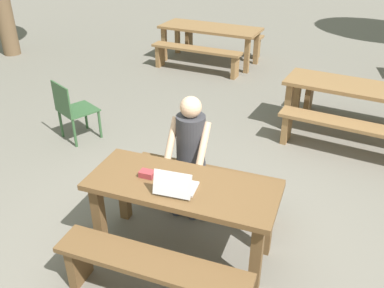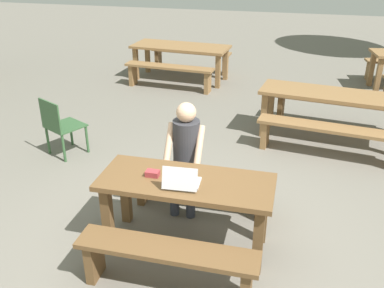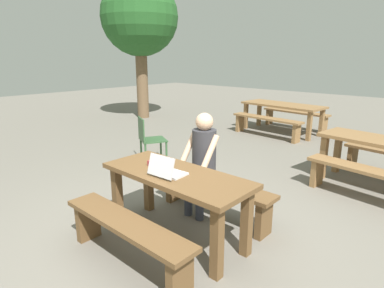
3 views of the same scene
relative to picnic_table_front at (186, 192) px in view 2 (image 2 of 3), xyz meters
name	(u,v)px [view 2 (image 2 of 3)]	position (x,y,z in m)	size (l,w,h in m)	color
ground_plane	(186,243)	(0.00, 0.00, -0.60)	(30.00, 30.00, 0.00)	slate
picnic_table_front	(186,192)	(0.00, 0.00, 0.00)	(1.63, 0.66, 0.73)	brown
bench_near	(167,259)	(0.00, -0.64, -0.27)	(1.54, 0.30, 0.45)	brown
bench_far	(201,183)	(0.00, 0.64, -0.27)	(1.54, 0.30, 0.45)	brown
laptop	(182,181)	(-0.01, -0.12, 0.19)	(0.33, 0.29, 0.22)	silver
small_pouch	(152,173)	(-0.32, -0.01, 0.16)	(0.13, 0.09, 0.05)	#993338
person_seated	(185,150)	(-0.16, 0.60, 0.13)	(0.39, 0.40, 1.24)	#333847
plastic_chair	(60,125)	(-2.15, 1.47, -0.15)	(0.59, 0.59, 0.83)	#335933
picnic_table_mid	(181,50)	(-1.49, 5.28, 0.02)	(2.06, 0.97, 0.73)	olive
bench_mid_south	(169,72)	(-1.55, 4.62, -0.25)	(1.82, 0.45, 0.47)	olive
bench_mid_north	(191,56)	(-1.44, 5.95, -0.25)	(1.82, 0.45, 0.47)	olive
picnic_table_distant	(334,101)	(1.47, 2.87, 0.02)	(2.18, 0.94, 0.74)	olive
bench_distant_south	(327,134)	(1.39, 2.30, -0.26)	(1.93, 0.56, 0.45)	olive
bench_distant_north	(335,106)	(1.55, 3.44, -0.26)	(1.93, 0.56, 0.45)	olive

